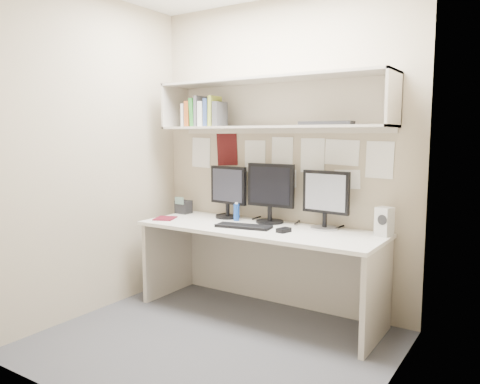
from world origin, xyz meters
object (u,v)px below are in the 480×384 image
Objects in this scene: monitor_right at (326,197)px; speaker at (384,222)px; desk at (259,271)px; monitor_center at (270,191)px; desk_phone at (183,207)px; keyboard at (244,226)px; maroon_notebook at (165,218)px; monitor_left at (228,190)px.

monitor_right is 2.16× the size of speaker.
speaker reaches higher than desk.
monitor_center is 3.09× the size of desk_phone.
keyboard is 1.08m from speaker.
monitor_right is 0.49m from speaker.
monitor_right is at bearing -7.04° from maroon_notebook.
monitor_right is at bearing -0.24° from monitor_center.
keyboard is (0.36, -0.31, -0.24)m from monitor_left.
keyboard is at bearing -145.64° from monitor_right.
speaker reaches higher than keyboard.
desk is 4.34× the size of monitor_left.
speaker is 1.88m from desk_phone.
monitor_center is (0.43, -0.00, 0.02)m from monitor_left.
maroon_notebook is (-0.79, -0.05, -0.01)m from keyboard.
maroon_notebook is (-0.43, -0.36, -0.25)m from monitor_left.
desk_phone is at bearing -173.03° from monitor_right.
speaker is at bearing -0.82° from monitor_center.
desk_phone is (-0.92, -0.04, -0.21)m from monitor_center.
desk_phone is (-0.85, 0.27, 0.05)m from keyboard.
desk_phone reaches higher than keyboard.
monitor_center reaches higher than desk_phone.
desk_phone is at bearing 169.14° from desk.
speaker is at bearing 7.69° from monitor_left.
speaker is 1.32× the size of desk_phone.
speaker is 1.06× the size of maroon_notebook.
desk is at bearing -12.84° from maroon_notebook.
speaker is at bearing -11.02° from maroon_notebook.
maroon_notebook is at bearing -170.93° from desk.
monitor_right reaches higher than desk_phone.
monitor_right is 2.29× the size of maroon_notebook.
speaker reaches higher than desk_phone.
desk_phone is (-0.06, 0.32, 0.06)m from maroon_notebook.
monitor_left reaches higher than maroon_notebook.
desk_phone is (-0.49, -0.04, -0.19)m from monitor_left.
monitor_center is 0.97m from maroon_notebook.
maroon_notebook is (-0.88, -0.14, 0.37)m from desk.
keyboard is at bearing -18.43° from maroon_notebook.
keyboard reaches higher than desk.
monitor_center is 1.12× the size of keyboard.
keyboard is at bearing -32.48° from monitor_left.
monitor_center reaches higher than desk.
speaker is at bearing 12.58° from desk.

